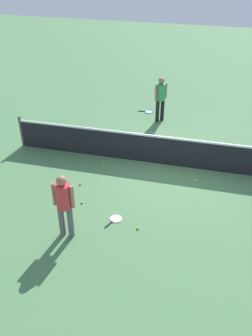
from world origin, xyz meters
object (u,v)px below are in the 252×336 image
Objects in this scene: tennis_ball_near_player at (80,184)px; tennis_ball_by_net at (196,181)px; tennis_racket_near_player at (115,219)px; tennis_ball_stray_right at (104,163)px; player_near_side at (64,201)px; tennis_ball_baseline at (82,202)px; tennis_racket_far_player at (148,112)px; tennis_ball_midcourt at (71,206)px; player_far_side at (161,96)px; tennis_ball_stray_left at (138,228)px.

tennis_ball_by_net is (3.20, 0.95, 0.00)m from tennis_ball_near_player.
tennis_racket_near_player is 2.67m from tennis_ball_stray_right.
player_near_side is at bearing -88.61° from tennis_ball_stray_right.
tennis_ball_baseline is (-1.03, 0.42, 0.02)m from tennis_racket_near_player.
tennis_racket_far_player is 8.88× the size of tennis_ball_by_net.
tennis_racket_near_player is 1.83m from tennis_ball_near_player.
tennis_ball_by_net is 1.00× the size of tennis_ball_midcourt.
tennis_ball_midcourt is at bearing -103.82° from player_far_side.
tennis_ball_midcourt is (-1.40, -5.67, -0.98)m from player_far_side.
player_near_side is at bearing -73.27° from tennis_ball_midcourt.
tennis_ball_stray_left is at bearing 20.56° from player_near_side.
player_near_side reaches higher than tennis_ball_stray_left.
player_near_side is 4.19m from tennis_ball_by_net.
tennis_ball_midcourt is at bearing -95.68° from tennis_ball_stray_right.
tennis_ball_stray_right is at bearing 91.39° from player_near_side.
tennis_ball_baseline and tennis_ball_stray_right have the same top height.
tennis_ball_stray_left is 3.14m from tennis_ball_stray_right.
tennis_racket_near_player is at bearing 162.51° from tennis_ball_stray_left.
tennis_ball_midcourt reaches higher than tennis_racket_far_player.
tennis_racket_far_player is 5.41m from tennis_ball_near_player.
tennis_ball_stray_left is at bearing -85.29° from player_far_side.
tennis_ball_near_player is 3.34m from tennis_ball_by_net.
tennis_racket_far_player is at bearing 85.91° from player_near_side.
player_near_side reaches higher than tennis_racket_near_player.
tennis_racket_near_player is at bearing -66.91° from tennis_ball_stray_right.
tennis_ball_near_player is 1.28m from tennis_ball_stray_right.
player_near_side is at bearing -86.82° from tennis_ball_baseline.
tennis_ball_stray_right is (-0.01, 2.03, 0.00)m from tennis_ball_baseline.
player_far_side is (1.09, 6.68, 0.00)m from player_near_side.
tennis_racket_far_player is at bearing 99.02° from tennis_ball_stray_left.
tennis_ball_near_player and tennis_ball_stray_right have the same top height.
tennis_ball_near_player is 0.86m from tennis_ball_baseline.
tennis_ball_midcourt is 2.26m from tennis_ball_stray_right.
tennis_ball_stray_left is (0.63, -0.20, 0.02)m from tennis_racket_near_player.
player_near_side is at bearing -94.09° from tennis_racket_far_player.
player_far_side is at bearing 94.71° from tennis_ball_stray_left.
tennis_ball_midcourt is at bearing -84.36° from tennis_ball_near_player.
tennis_ball_baseline is at bearing -67.10° from tennis_ball_near_player.
tennis_ball_baseline is 1.00× the size of tennis_ball_stray_left.
player_far_side reaches higher than tennis_racket_far_player.
player_far_side reaches higher than tennis_ball_stray_right.
tennis_ball_baseline is (0.23, 0.21, 0.00)m from tennis_ball_midcourt.
tennis_racket_near_player is at bearing -41.52° from tennis_ball_near_player.
tennis_ball_midcourt is at bearing -97.43° from tennis_racket_far_player.
player_near_side reaches higher than tennis_ball_stray_right.
tennis_ball_near_player is 1.00× the size of tennis_ball_midcourt.
tennis_racket_far_player is at bearing 93.87° from tennis_racket_near_player.
player_far_side reaches higher than tennis_racket_near_player.
player_far_side is 25.76× the size of tennis_ball_near_player.
player_far_side is 5.67m from tennis_ball_baseline.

